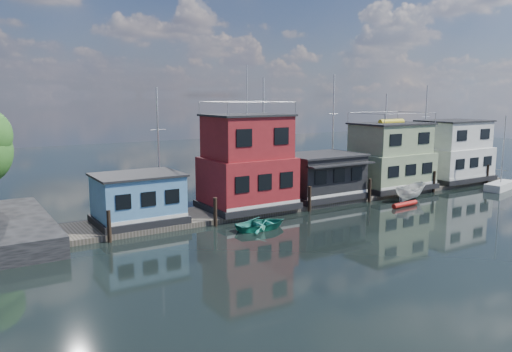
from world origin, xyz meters
TOP-DOWN VIEW (x-y plane):
  - ground at (0.00, 0.00)m, footprint 160.00×160.00m
  - dock at (0.00, 12.00)m, footprint 48.00×5.00m
  - houseboat_blue at (-18.00, 12.00)m, footprint 6.40×4.90m
  - houseboat_red at (-8.50, 12.00)m, footprint 7.40×5.90m
  - houseboat_dark at (-0.50, 11.98)m, footprint 7.40×6.10m
  - houseboat_green at (8.50, 12.00)m, footprint 8.40×5.90m
  - houseboat_white at (18.50, 12.00)m, footprint 8.40×5.90m
  - pilings at (-0.33, 9.20)m, footprint 42.28×0.28m
  - background_masts at (4.76, 18.00)m, footprint 36.40×0.16m
  - motorboat at (6.95, 7.84)m, footprint 4.32×2.13m
  - dinghy_teal at (-10.50, 6.57)m, footprint 4.06×2.93m
  - day_sailer at (19.33, 6.54)m, footprint 5.15×2.66m
  - red_kayak at (4.34, 6.17)m, footprint 3.08×0.69m

SIDE VIEW (x-z plane):
  - ground at x=0.00m, z-range 0.00..0.00m
  - dock at x=0.00m, z-range 0.00..0.40m
  - red_kayak at x=4.34m, z-range 0.00..0.45m
  - dinghy_teal at x=-10.50m, z-range 0.00..0.83m
  - day_sailer at x=19.33m, z-range -3.43..4.32m
  - motorboat at x=6.95m, z-range 0.00..1.60m
  - pilings at x=-0.33m, z-range 0.00..2.20m
  - houseboat_blue at x=-18.00m, z-range 0.38..4.04m
  - houseboat_dark at x=-0.50m, z-range 0.39..4.45m
  - houseboat_white at x=18.50m, z-range 0.21..6.87m
  - houseboat_green at x=8.50m, z-range 0.03..7.06m
  - houseboat_red at x=-8.50m, z-range -1.83..10.03m
  - background_masts at x=4.76m, z-range -0.45..11.55m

